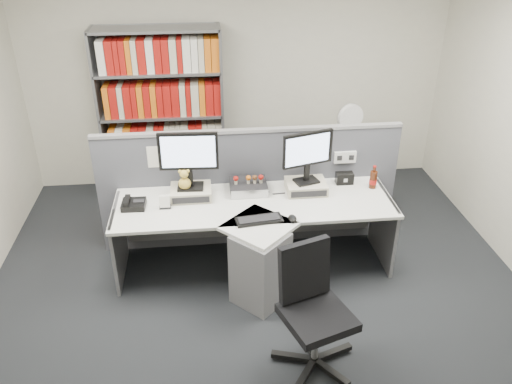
{
  "coord_description": "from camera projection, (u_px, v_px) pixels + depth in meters",
  "views": [
    {
      "loc": [
        -0.43,
        -3.37,
        3.15
      ],
      "look_at": [
        0.0,
        0.65,
        0.92
      ],
      "focal_mm": 36.72,
      "sensor_mm": 36.0,
      "label": 1
    }
  ],
  "objects": [
    {
      "name": "plush_toy",
      "position": [
        185.0,
        181.0,
        4.83
      ],
      "size": [
        0.12,
        0.12,
        0.2
      ],
      "color": "gold",
      "rests_on": "monitor_riser_left"
    },
    {
      "name": "desk",
      "position": [
        257.0,
        239.0,
        4.8
      ],
      "size": [
        2.6,
        1.2,
        0.72
      ],
      "color": "silver",
      "rests_on": "ground"
    },
    {
      "name": "monitor_riser_left",
      "position": [
        191.0,
        192.0,
        4.92
      ],
      "size": [
        0.38,
        0.31,
        0.1
      ],
      "color": "beige",
      "rests_on": "desk"
    },
    {
      "name": "mouse",
      "position": [
        292.0,
        218.0,
        4.57
      ],
      "size": [
        0.07,
        0.12,
        0.04
      ],
      "primitive_type": "ellipsoid",
      "color": "black",
      "rests_on": "desk"
    },
    {
      "name": "desk_fan",
      "position": [
        350.0,
        121.0,
        5.85
      ],
      "size": [
        0.31,
        0.18,
        0.52
      ],
      "color": "white",
      "rests_on": "filing_cabinet"
    },
    {
      "name": "keyboard",
      "position": [
        259.0,
        220.0,
        4.57
      ],
      "size": [
        0.43,
        0.21,
        0.03
      ],
      "color": "black",
      "rests_on": "desk"
    },
    {
      "name": "monitor_right",
      "position": [
        308.0,
        153.0,
        4.86
      ],
      "size": [
        0.49,
        0.22,
        0.51
      ],
      "color": "black",
      "rests_on": "monitor_riser_right"
    },
    {
      "name": "shelving_unit",
      "position": [
        163.0,
        118.0,
        6.07
      ],
      "size": [
        1.41,
        0.4,
        2.0
      ],
      "color": "slate",
      "rests_on": "ground"
    },
    {
      "name": "desk_calendar",
      "position": [
        165.0,
        203.0,
        4.75
      ],
      "size": [
        0.1,
        0.08,
        0.13
      ],
      "color": "black",
      "rests_on": "desk"
    },
    {
      "name": "room_shell",
      "position": [
        266.0,
        127.0,
        3.63
      ],
      "size": [
        5.04,
        5.54,
        2.72
      ],
      "color": "beige",
      "rests_on": "ground"
    },
    {
      "name": "desk_phone",
      "position": [
        133.0,
        204.0,
        4.76
      ],
      "size": [
        0.22,
        0.2,
        0.09
      ],
      "color": "black",
      "rests_on": "desk"
    },
    {
      "name": "cola_bottle",
      "position": [
        373.0,
        180.0,
        5.07
      ],
      "size": [
        0.07,
        0.07,
        0.24
      ],
      "color": "#3F190A",
      "rests_on": "desk"
    },
    {
      "name": "monitor_left",
      "position": [
        188.0,
        156.0,
        4.74
      ],
      "size": [
        0.54,
        0.19,
        0.55
      ],
      "color": "black",
      "rests_on": "monitor_riser_left"
    },
    {
      "name": "figurines",
      "position": [
        250.0,
        179.0,
        4.97
      ],
      "size": [
        0.29,
        0.05,
        0.09
      ],
      "color": "beige",
      "rests_on": "desktop_pc"
    },
    {
      "name": "office_chair",
      "position": [
        312.0,
        306.0,
        3.89
      ],
      "size": [
        0.66,
        0.64,
        0.99
      ],
      "color": "silver",
      "rests_on": "ground"
    },
    {
      "name": "desktop_pc",
      "position": [
        248.0,
        187.0,
        5.03
      ],
      "size": [
        0.35,
        0.31,
        0.09
      ],
      "color": "black",
      "rests_on": "desk"
    },
    {
      "name": "monitor_riser_right",
      "position": [
        306.0,
        187.0,
        5.03
      ],
      "size": [
        0.38,
        0.31,
        0.1
      ],
      "color": "beige",
      "rests_on": "desk"
    },
    {
      "name": "ground",
      "position": [
        264.0,
        322.0,
        4.5
      ],
      "size": [
        5.5,
        5.5,
        0.0
      ],
      "primitive_type": "plane",
      "color": "#23262A",
      "rests_on": "ground"
    },
    {
      "name": "speaker",
      "position": [
        344.0,
        178.0,
        5.17
      ],
      "size": [
        0.17,
        0.09,
        0.11
      ],
      "primitive_type": "cube",
      "color": "black",
      "rests_on": "desk"
    },
    {
      "name": "filing_cabinet",
      "position": [
        345.0,
        174.0,
        6.18
      ],
      "size": [
        0.45,
        0.61,
        0.7
      ],
      "color": "slate",
      "rests_on": "ground"
    },
    {
      "name": "partition",
      "position": [
        250.0,
        187.0,
        5.27
      ],
      "size": [
        3.0,
        0.08,
        1.27
      ],
      "color": "#53545E",
      "rests_on": "ground"
    }
  ]
}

